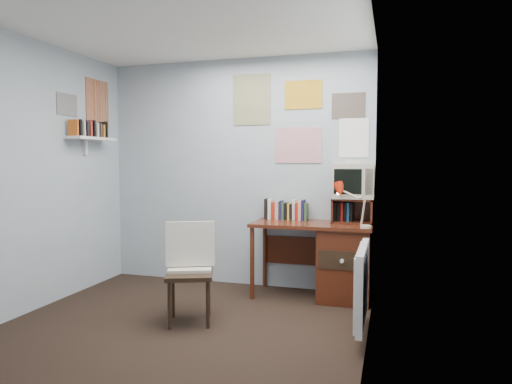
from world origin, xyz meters
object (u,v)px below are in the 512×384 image
at_px(desk_chair, 190,275).
at_px(tv_riser, 353,211).
at_px(desk_lamp, 366,208).
at_px(wall_shelf, 91,139).
at_px(crt_tv, 353,179).
at_px(radiator, 363,284).
at_px(desk, 339,259).

bearing_deg(desk_chair, tv_riser, 21.05).
distance_m(desk_lamp, wall_shelf, 2.92).
xyz_separation_m(desk_chair, crt_tv, (1.26, 1.16, 0.78)).
distance_m(desk_chair, radiator, 1.44).
height_order(desk, crt_tv, crt_tv).
xyz_separation_m(desk, tv_riser, (0.12, 0.11, 0.48)).
relative_size(desk_lamp, tv_riser, 0.92).
xyz_separation_m(desk_chair, tv_riser, (1.27, 1.14, 0.47)).
distance_m(desk_chair, crt_tv, 1.89).
height_order(desk_chair, desk_lamp, desk_lamp).
relative_size(desk_chair, tv_riser, 2.08).
distance_m(desk, desk_lamp, 0.64).
distance_m(radiator, wall_shelf, 3.15).
distance_m(desk_lamp, radiator, 0.88).
bearing_deg(radiator, wall_shelf, 169.11).
bearing_deg(desk_lamp, desk, 154.96).
bearing_deg(crt_tv, radiator, -84.88).
xyz_separation_m(desk_lamp, wall_shelf, (-2.84, -0.16, 0.68)).
distance_m(desk, wall_shelf, 2.87).
distance_m(desk_lamp, tv_riser, 0.37).
bearing_deg(desk, tv_riser, 42.96).
distance_m(desk_lamp, crt_tv, 0.46).
bearing_deg(desk_chair, desk, 20.96).
height_order(radiator, wall_shelf, wall_shelf).
xyz_separation_m(desk, radiator, (0.29, -0.93, 0.01)).
distance_m(desk_chair, desk_lamp, 1.72).
bearing_deg(radiator, crt_tv, 99.25).
xyz_separation_m(tv_riser, crt_tv, (-0.00, 0.02, 0.32)).
bearing_deg(radiator, tv_riser, 99.28).
relative_size(tv_riser, wall_shelf, 0.65).
height_order(crt_tv, radiator, crt_tv).
relative_size(crt_tv, wall_shelf, 0.65).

